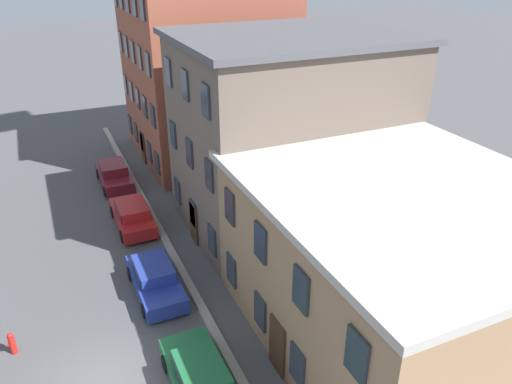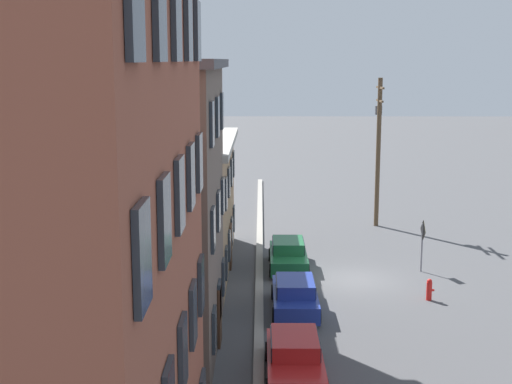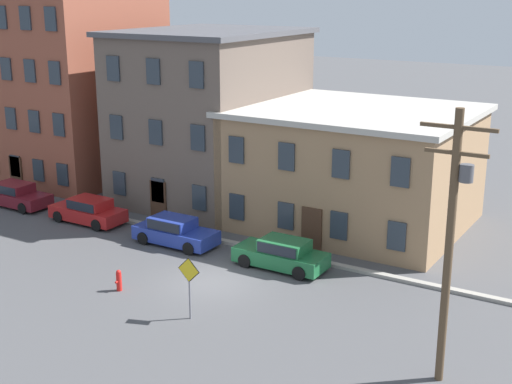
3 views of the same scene
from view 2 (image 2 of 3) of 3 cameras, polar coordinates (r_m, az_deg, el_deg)
name	(u,v)px [view 2 (image 2 of 3)]	position (r m, az deg, el deg)	size (l,w,h in m)	color
ground_plane	(354,280)	(34.47, 7.83, -6.95)	(200.00, 200.00, 0.00)	#4C4C4F
kerb_strip	(259,278)	(34.16, 0.27, -6.88)	(56.00, 0.36, 0.16)	#9E998E
apartment_midblock	(69,206)	(26.22, -14.77, -1.08)	(9.12, 11.09, 10.32)	#66564C
apartment_far	(127,204)	(35.88, -10.27, -0.96)	(12.35, 10.66, 6.48)	#9E7A56
car_red	(295,356)	(23.93, 3.12, -13.00)	(4.40, 1.92, 1.43)	#B21E1E
car_blue	(295,294)	(29.79, 3.14, -8.18)	(4.40, 1.92, 1.43)	#233899
car_green	(288,254)	(35.79, 2.59, -4.96)	(4.40, 1.92, 1.43)	#1E6638
caution_sign	(423,237)	(35.90, 13.19, -3.54)	(1.03, 0.08, 2.60)	slate
utility_pole	(378,144)	(44.78, 9.76, 3.82)	(2.40, 0.44, 9.23)	brown
fire_hydrant	(429,289)	(32.10, 13.69, -7.58)	(0.24, 0.34, 0.96)	red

